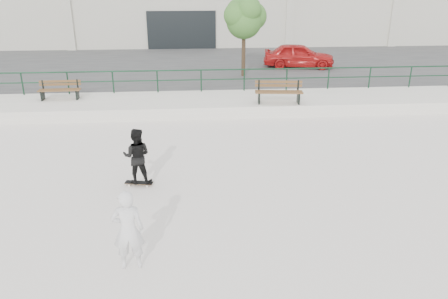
{
  "coord_description": "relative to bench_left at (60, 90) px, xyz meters",
  "views": [
    {
      "loc": [
        0.46,
        -9.08,
        5.44
      ],
      "look_at": [
        1.35,
        2.0,
        1.05
      ],
      "focal_mm": 35.0,
      "sensor_mm": 36.0,
      "label": 1
    }
  ],
  "objects": [
    {
      "name": "parking_strip",
      "position": [
        5.15,
        8.06,
        -0.65
      ],
      "size": [
        60.0,
        14.0,
        0.5
      ],
      "primitive_type": "cube",
      "color": "#3C3C3C",
      "rests_on": "ground"
    },
    {
      "name": "railing",
      "position": [
        5.15,
        0.86,
        0.34
      ],
      "size": [
        28.0,
        0.06,
        1.03
      ],
      "color": "#143822",
      "rests_on": "ledge"
    },
    {
      "name": "ledge",
      "position": [
        5.15,
        -0.44,
        -0.65
      ],
      "size": [
        30.0,
        3.0,
        0.5
      ],
      "primitive_type": "cube",
      "color": "silver",
      "rests_on": "ground"
    },
    {
      "name": "tree",
      "position": [
        8.54,
        4.14,
        2.65
      ],
      "size": [
        2.29,
        2.04,
        4.07
      ],
      "color": "#423221",
      "rests_on": "parking_strip"
    },
    {
      "name": "standing_skater",
      "position": [
        4.11,
        -7.82,
        -0.01
      ],
      "size": [
        0.82,
        0.66,
        1.58
      ],
      "primitive_type": "imported",
      "rotation": [
        0.0,
        0.0,
        3.05
      ],
      "color": "black",
      "rests_on": "skateboard"
    },
    {
      "name": "red_car",
      "position": [
        12.03,
        6.28,
        0.29
      ],
      "size": [
        4.31,
        2.36,
        1.39
      ],
      "primitive_type": "imported",
      "rotation": [
        0.0,
        0.0,
        1.38
      ],
      "color": "red",
      "rests_on": "parking_strip"
    },
    {
      "name": "seated_skater",
      "position": [
        4.33,
        -11.56,
        -0.05
      ],
      "size": [
        0.64,
        0.44,
        1.71
      ],
      "primitive_type": "imported",
      "rotation": [
        0.0,
        0.0,
        3.2
      ],
      "color": "white",
      "rests_on": "ground"
    },
    {
      "name": "skateboard",
      "position": [
        4.11,
        -7.82,
        -0.83
      ],
      "size": [
        0.8,
        0.35,
        0.09
      ],
      "rotation": [
        0.0,
        0.0,
        -0.2
      ],
      "color": "black",
      "rests_on": "ground"
    },
    {
      "name": "ground",
      "position": [
        5.15,
        -9.94,
        -0.9
      ],
      "size": [
        120.0,
        120.0,
        0.0
      ],
      "primitive_type": "plane",
      "color": "silver",
      "rests_on": "ground"
    },
    {
      "name": "bench_right",
      "position": [
        9.34,
        -1.33,
        0.05
      ],
      "size": [
        2.04,
        0.78,
        0.92
      ],
      "rotation": [
        0.0,
        0.0,
        -0.11
      ],
      "color": "brown",
      "rests_on": "ledge"
    },
    {
      "name": "bench_left",
      "position": [
        0.0,
        0.0,
        0.0
      ],
      "size": [
        1.77,
        0.57,
        0.81
      ],
      "rotation": [
        0.0,
        0.0,
        0.03
      ],
      "color": "brown",
      "rests_on": "ledge"
    }
  ]
}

